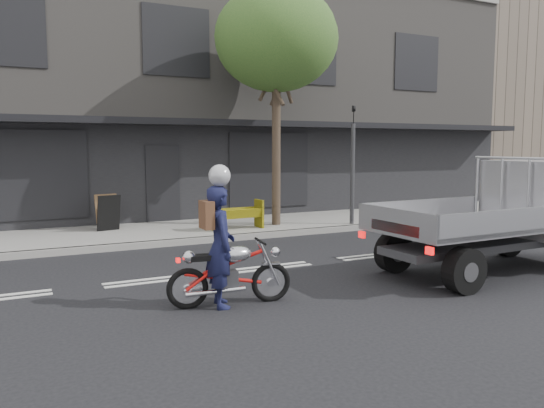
{
  "coord_description": "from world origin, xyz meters",
  "views": [
    {
      "loc": [
        -4.51,
        -9.13,
        2.36
      ],
      "look_at": [
        0.24,
        0.5,
        1.19
      ],
      "focal_mm": 35.0,
      "sensor_mm": 36.0,
      "label": 1
    }
  ],
  "objects": [
    {
      "name": "ground",
      "position": [
        0.0,
        0.0,
        0.0
      ],
      "size": [
        80.0,
        80.0,
        0.0
      ],
      "primitive_type": "plane",
      "color": "black",
      "rests_on": "ground"
    },
    {
      "name": "sidewalk",
      "position": [
        0.0,
        4.7,
        0.07
      ],
      "size": [
        32.0,
        3.2,
        0.15
      ],
      "primitive_type": "cube",
      "color": "gray",
      "rests_on": "ground"
    },
    {
      "name": "kerb",
      "position": [
        0.0,
        3.1,
        0.07
      ],
      "size": [
        32.0,
        0.2,
        0.15
      ],
      "primitive_type": "cube",
      "color": "gray",
      "rests_on": "ground"
    },
    {
      "name": "building_main",
      "position": [
        0.0,
        11.3,
        4.0
      ],
      "size": [
        26.0,
        10.0,
        8.0
      ],
      "primitive_type": "cube",
      "color": "slate",
      "rests_on": "ground"
    },
    {
      "name": "building_neighbour",
      "position": [
        20.0,
        11.3,
        5.0
      ],
      "size": [
        14.0,
        10.0,
        10.0
      ],
      "primitive_type": "cube",
      "color": "brown",
      "rests_on": "ground"
    },
    {
      "name": "street_tree",
      "position": [
        2.2,
        4.2,
        5.28
      ],
      "size": [
        3.4,
        3.4,
        6.74
      ],
      "color": "#382B21",
      "rests_on": "ground"
    },
    {
      "name": "traffic_light_pole",
      "position": [
        4.2,
        3.35,
        1.65
      ],
      "size": [
        0.12,
        0.12,
        3.5
      ],
      "color": "#2D2D30",
      "rests_on": "ground"
    },
    {
      "name": "motorcycle",
      "position": [
        -1.65,
        -1.92,
        0.5
      ],
      "size": [
        1.88,
        0.55,
        0.97
      ],
      "rotation": [
        0.0,
        0.0,
        -0.16
      ],
      "color": "black",
      "rests_on": "ground"
    },
    {
      "name": "rider",
      "position": [
        -1.8,
        -1.92,
        0.9
      ],
      "size": [
        0.53,
        0.72,
        1.8
      ],
      "primitive_type": "imported",
      "rotation": [
        0.0,
        0.0,
        1.41
      ],
      "color": "#141739",
      "rests_on": "ground"
    },
    {
      "name": "flatbed_ute",
      "position": [
        4.6,
        -2.12,
        1.24
      ],
      "size": [
        4.75,
        2.06,
        2.18
      ],
      "rotation": [
        0.0,
        0.0,
        0.03
      ],
      "color": "black",
      "rests_on": "ground"
    },
    {
      "name": "construction_barrier",
      "position": [
        0.87,
        3.72,
        0.55
      ],
      "size": [
        1.46,
        0.65,
        0.8
      ],
      "primitive_type": null,
      "rotation": [
        0.0,
        0.0,
        0.05
      ],
      "color": "yellow",
      "rests_on": "sidewalk"
    },
    {
      "name": "sandwich_board",
      "position": [
        -2.26,
        5.11,
        0.62
      ],
      "size": [
        0.67,
        0.51,
        0.95
      ],
      "primitive_type": null,
      "rotation": [
        0.0,
        0.0,
        0.2
      ],
      "color": "black",
      "rests_on": "sidewalk"
    }
  ]
}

